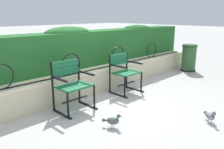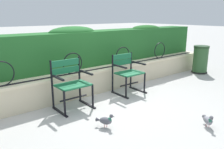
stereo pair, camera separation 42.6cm
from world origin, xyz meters
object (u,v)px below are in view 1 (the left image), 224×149
object	(u,v)px
pigeon_near_chairs	(210,116)
pigeon_far_side	(112,120)
park_chair_left	(72,84)
trash_bin	(189,59)
park_chair_right	(124,71)

from	to	relation	value
pigeon_near_chairs	pigeon_far_side	distance (m)	1.53
park_chair_left	trash_bin	distance (m)	4.11
park_chair_left	trash_bin	world-z (taller)	park_chair_left
pigeon_far_side	park_chair_left	bearing A→B (deg)	90.47
pigeon_far_side	trash_bin	distance (m)	4.21
park_chair_left	park_chair_right	bearing A→B (deg)	-0.35
park_chair_right	pigeon_near_chairs	xyz separation A→B (m)	(-0.15, -1.94, -0.34)
park_chair_right	trash_bin	size ratio (longest dim) A/B	1.06
park_chair_right	pigeon_near_chairs	world-z (taller)	park_chair_right
pigeon_far_side	trash_bin	bearing A→B (deg)	12.52
park_chair_left	pigeon_far_side	bearing A→B (deg)	-89.53
park_chair_left	pigeon_near_chairs	distance (m)	2.31
park_chair_left	pigeon_far_side	world-z (taller)	park_chair_left
park_chair_left	trash_bin	xyz separation A→B (m)	(4.11, -0.08, -0.10)
park_chair_left	pigeon_near_chairs	size ratio (longest dim) A/B	3.53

